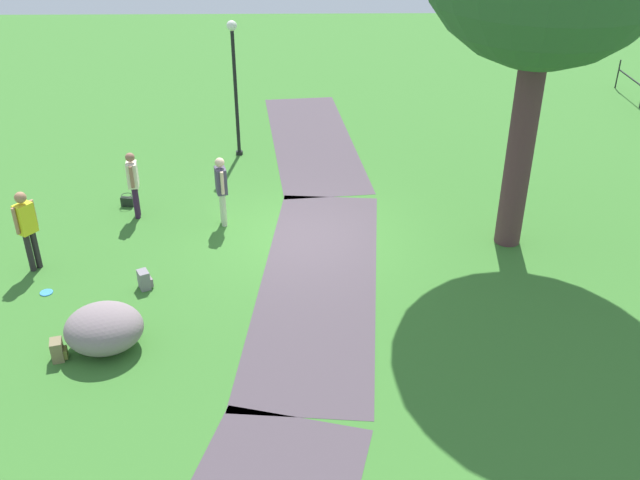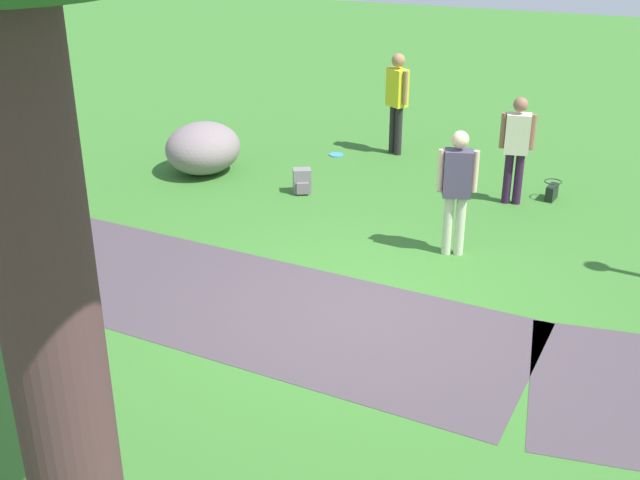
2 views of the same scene
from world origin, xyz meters
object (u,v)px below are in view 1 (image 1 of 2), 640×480
at_px(lawn_boulder, 104,328).
at_px(backpack_by_boulder, 58,350).
at_px(passerby_on_path, 221,186).
at_px(man_near_boulder, 27,225).
at_px(lamp_post, 235,75).
at_px(frisbee_on_grass, 46,293).
at_px(spare_backpack_on_lawn, 144,280).
at_px(woman_with_handbag, 133,180).
at_px(handbag_on_grass, 127,201).

bearing_deg(lawn_boulder, backpack_by_boulder, -67.63).
bearing_deg(passerby_on_path, backpack_by_boulder, -25.72).
bearing_deg(backpack_by_boulder, man_near_boulder, -155.20).
xyz_separation_m(lamp_post, backpack_by_boulder, (9.30, -2.43, -2.16)).
xyz_separation_m(passerby_on_path, frisbee_on_grass, (2.91, -3.32, -0.98)).
xyz_separation_m(lawn_boulder, man_near_boulder, (-2.74, -2.18, 0.64)).
xyz_separation_m(lamp_post, passerby_on_path, (4.29, -0.02, -1.36)).
bearing_deg(spare_backpack_on_lawn, passerby_on_path, 153.98).
distance_m(spare_backpack_on_lawn, frisbee_on_grass, 1.99).
bearing_deg(woman_with_handbag, man_near_boulder, -35.29).
relative_size(woman_with_handbag, passerby_on_path, 0.98).
relative_size(lawn_boulder, backpack_by_boulder, 3.66).
relative_size(man_near_boulder, frisbee_on_grass, 7.16).
bearing_deg(man_near_boulder, frisbee_on_grass, 28.09).
height_order(lawn_boulder, man_near_boulder, man_near_boulder).
relative_size(woman_with_handbag, handbag_on_grass, 4.98).
bearing_deg(man_near_boulder, spare_backpack_on_lawn, 72.31).
height_order(backpack_by_boulder, spare_backpack_on_lawn, same).
relative_size(lawn_boulder, man_near_boulder, 0.81).
bearing_deg(frisbee_on_grass, spare_backpack_on_lawn, 94.55).
bearing_deg(man_near_boulder, woman_with_handbag, 144.71).
bearing_deg(handbag_on_grass, frisbee_on_grass, -11.67).
distance_m(passerby_on_path, frisbee_on_grass, 4.52).
xyz_separation_m(lawn_boulder, handbag_on_grass, (-5.69, -0.87, -0.29)).
xyz_separation_m(backpack_by_boulder, frisbee_on_grass, (-2.11, -0.91, -0.18)).
distance_m(backpack_by_boulder, spare_backpack_on_lawn, 2.51).
relative_size(spare_backpack_on_lawn, frisbee_on_grass, 1.57).
xyz_separation_m(backpack_by_boulder, spare_backpack_on_lawn, (-2.27, 1.07, 0.00)).
bearing_deg(passerby_on_path, woman_with_handbag, -101.23).
distance_m(passerby_on_path, handbag_on_grass, 2.84).
relative_size(woman_with_handbag, frisbee_on_grass, 6.56).
relative_size(man_near_boulder, handbag_on_grass, 5.43).
height_order(lamp_post, woman_with_handbag, lamp_post).
distance_m(lamp_post, spare_backpack_on_lawn, 7.49).
xyz_separation_m(handbag_on_grass, frisbee_on_grass, (3.90, -0.81, -0.13)).
relative_size(lawn_boulder, frisbee_on_grass, 5.76).
relative_size(lawn_boulder, passerby_on_path, 0.86).
distance_m(woman_with_handbag, frisbee_on_grass, 3.66).
bearing_deg(handbag_on_grass, passerby_on_path, 68.46).
height_order(lamp_post, spare_backpack_on_lawn, lamp_post).
bearing_deg(handbag_on_grass, man_near_boulder, -23.99).
xyz_separation_m(man_near_boulder, spare_backpack_on_lawn, (0.79, 2.49, -0.87)).
bearing_deg(frisbee_on_grass, man_near_boulder, -151.91).
distance_m(woman_with_handbag, spare_backpack_on_lawn, 3.36).
bearing_deg(spare_backpack_on_lawn, lamp_post, 169.07).
bearing_deg(lawn_boulder, man_near_boulder, -141.50).
xyz_separation_m(woman_with_handbag, spare_backpack_on_lawn, (3.18, 0.80, -0.77)).
distance_m(woman_with_handbag, handbag_on_grass, 1.07).
relative_size(passerby_on_path, backpack_by_boulder, 4.27).
bearing_deg(woman_with_handbag, lamp_post, 150.80).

